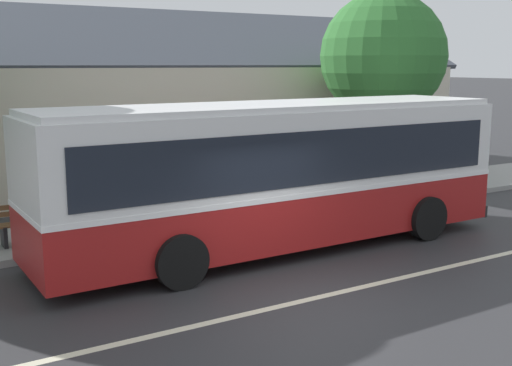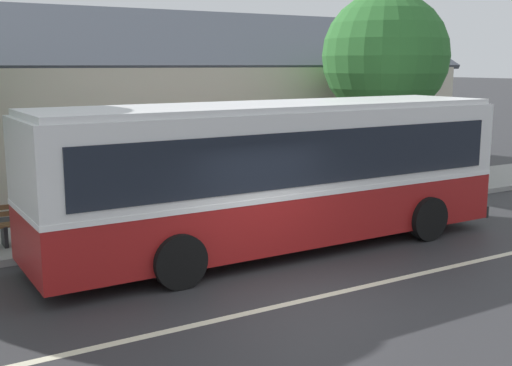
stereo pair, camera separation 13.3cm
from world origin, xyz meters
TOP-DOWN VIEW (x-y plane):
  - ground_plane at (0.00, 0.00)m, footprint 300.00×300.00m
  - sidewalk_far at (0.00, 6.00)m, footprint 60.00×3.00m
  - lane_divider_stripe at (0.00, 0.00)m, footprint 60.00×0.16m
  - community_building at (0.30, 12.97)m, footprint 26.17×8.10m
  - transit_bus at (1.21, 2.90)m, footprint 10.57×2.82m
  - bench_down_street at (-3.23, 5.48)m, footprint 1.76×0.51m
  - street_tree_primary at (7.64, 6.79)m, footprint 3.90×3.90m

SIDE VIEW (x-z plane):
  - ground_plane at x=0.00m, z-range 0.00..0.00m
  - lane_divider_stripe at x=0.00m, z-range 0.00..0.01m
  - sidewalk_far at x=0.00m, z-range 0.00..0.15m
  - bench_down_street at x=-3.23m, z-range 0.10..1.04m
  - transit_bus at x=1.21m, z-range 0.12..3.25m
  - community_building at x=0.30m, z-range -1.37..5.46m
  - street_tree_primary at x=7.64m, z-range 1.09..7.21m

